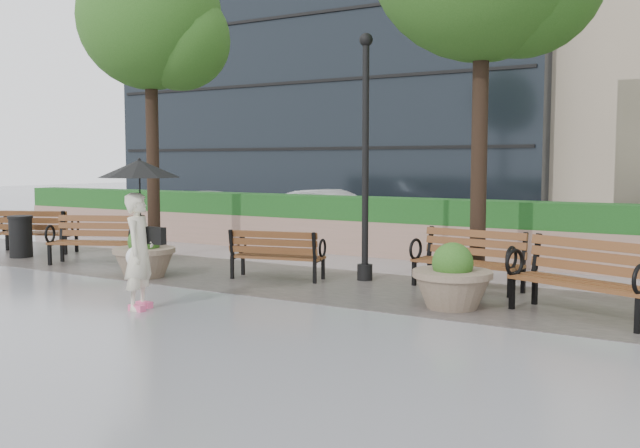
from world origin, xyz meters
The scene contains 17 objects.
ground centered at (0.00, 0.00, 0.00)m, with size 100.00×100.00×0.00m, color gray.
cobble_strip centered at (0.00, 3.00, 0.01)m, with size 28.00×3.20×0.01m, color #383330.
hedge_wall centered at (0.00, 7.00, 0.66)m, with size 24.00×0.80×1.35m.
asphalt_street centered at (0.00, 11.00, 0.00)m, with size 40.00×7.00×0.00m, color black.
bench_0 centered at (-7.30, 3.13, 0.30)m, with size 2.03×1.43×1.02m.
bench_1 centered at (-4.51, 2.55, 0.30)m, with size 2.03×1.46×1.02m.
bench_2 centered at (-0.17, 2.99, 0.27)m, with size 1.80×1.04×0.91m.
bench_3 centered at (3.17, 3.82, 0.30)m, with size 1.94×0.98×1.00m.
bench_4 centered at (5.30, 2.54, 0.32)m, with size 2.14×1.43×1.07m.
planter_left centered at (-2.44, 1.88, 0.38)m, with size 1.15×1.15×0.97m.
planter_right centered at (3.53, 2.19, 0.38)m, with size 1.17×1.17×0.98m.
trash_bin centered at (-6.85, 2.42, 0.45)m, with size 0.54×0.54×0.90m, color black.
lamppost centered at (1.26, 3.72, 1.97)m, with size 0.28×0.28×4.44m.
tree_0 centered at (-4.19, 4.15, 5.20)m, with size 3.31×3.19×6.95m.
car_left centered at (-7.69, 10.22, 0.61)m, with size 1.70×4.17×1.21m, color silver.
car_right centered at (-3.34, 10.25, 0.67)m, with size 1.42×4.06×1.34m, color silver.
pedestrian centered at (-0.37, -0.22, 1.33)m, with size 1.19×1.19×2.19m.
Camera 1 is at (7.31, -7.65, 2.16)m, focal length 40.00 mm.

